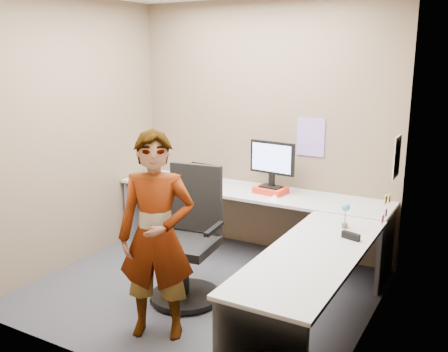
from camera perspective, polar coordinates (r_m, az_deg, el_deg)
The scene contains 20 objects.
ground at distance 4.75m, azimuth -2.66°, elevation -12.88°, with size 3.00×3.00×0.00m, color #2A292F.
wall_back at distance 5.45m, azimuth 4.46°, elevation 5.48°, with size 3.00×3.00×0.00m, color brown.
wall_right at distance 3.76m, azimuth 16.89°, elevation 1.19°, with size 2.70×2.70×0.00m, color brown.
wall_left at distance 5.27m, azimuth -16.85°, elevation 4.64°, with size 2.70×2.70×0.00m, color brown.
desk at distance 4.65m, azimuth 4.40°, elevation -5.67°, with size 2.98×2.58×0.73m.
paper_ream at distance 5.18m, azimuth 5.35°, elevation -1.63°, with size 0.31×0.23×0.06m, color red.
monitor at distance 5.12m, azimuth 5.51°, elevation 1.79°, with size 0.50×0.17×0.48m.
laptop at distance 5.57m, azimuth -3.01°, elevation -0.26°, with size 0.32×0.27×0.21m.
trackball_mouse at distance 5.58m, azimuth -6.36°, elevation -0.61°, with size 0.12×0.08×0.07m.
origami at distance 4.93m, azimuth 5.78°, elevation -2.47°, with size 0.10×0.10×0.06m, color white.
stapler at distance 4.02m, azimuth 14.29°, elevation -6.66°, with size 0.15×0.04×0.06m, color black.
flower at distance 4.23m, azimuth 13.71°, elevation -3.95°, with size 0.07×0.07×0.22m.
calendar_purple at distance 5.24m, azimuth 9.87°, elevation 4.43°, with size 0.30×0.01×0.40m, color #846BB7.
calendar_white at distance 4.65m, azimuth 19.17°, elevation 2.07°, with size 0.01×0.28×0.38m, color white.
sticky_note_a at distance 4.38m, azimuth 18.01°, elevation -2.56°, with size 0.01×0.07×0.07m, color #F2E059.
sticky_note_b at distance 4.46m, azimuth 18.02°, elevation -4.01°, with size 0.01×0.07×0.07m, color pink.
sticky_note_c at distance 4.36m, azimuth 17.68°, elevation -4.69°, with size 0.01×0.07×0.07m, color pink.
sticky_note_d at distance 4.53m, azimuth 18.37°, elevation -2.46°, with size 0.01×0.07×0.07m, color #F2E059.
office_chair at distance 4.45m, azimuth -4.08°, elevation -8.09°, with size 0.63×0.62×1.17m.
person at distance 3.80m, azimuth -7.72°, elevation -6.86°, with size 0.58×0.38×1.60m, color #999399.
Camera 1 is at (2.27, -3.60, 2.12)m, focal length 40.00 mm.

